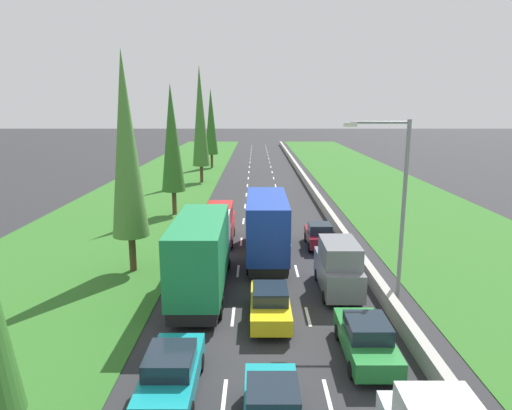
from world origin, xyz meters
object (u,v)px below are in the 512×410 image
teal_sedan_left_lane (171,372)px  maroon_hatchback_right_lane (318,235)px  poplar_tree_fourth (199,117)px  green_sedan_right_lane (365,339)px  grey_van_right_lane (338,267)px  green_box_truck_left_lane (201,253)px  poplar_tree_second (125,146)px  poplar_tree_third (171,139)px  poplar_tree_fifth (210,122)px  street_light_mast (396,197)px  teal_hatchback_centre_lane (272,408)px  blue_box_truck_centre_lane (266,225)px  red_van_left_lane (219,223)px  yellow_sedan_centre_lane (269,303)px

teal_sedan_left_lane → maroon_hatchback_right_lane: bearing=66.4°
teal_sedan_left_lane → poplar_tree_fourth: bearing=95.4°
maroon_hatchback_right_lane → poplar_tree_fourth: 30.84m
green_sedan_right_lane → grey_van_right_lane: (0.05, 6.43, 0.59)m
green_sedan_right_lane → green_box_truck_left_lane: size_ratio=0.48×
poplar_tree_second → teal_sedan_left_lane: bearing=-69.4°
green_sedan_right_lane → poplar_tree_third: 27.37m
teal_sedan_left_lane → poplar_tree_fourth: 45.05m
grey_van_right_lane → poplar_tree_second: bearing=164.9°
poplar_tree_fifth → street_light_mast: size_ratio=1.39×
teal_hatchback_centre_lane → poplar_tree_third: (-7.87, 28.19, 6.02)m
teal_sedan_left_lane → green_sedan_right_lane: (7.11, 2.27, 0.00)m
teal_sedan_left_lane → blue_box_truck_centre_lane: size_ratio=0.48×
grey_van_right_lane → blue_box_truck_centre_lane: size_ratio=0.52×
poplar_tree_fourth → poplar_tree_second: bearing=-90.5°
poplar_tree_second → street_light_mast: 14.89m
blue_box_truck_centre_lane → red_van_left_lane: size_ratio=1.92×
teal_sedan_left_lane → maroon_hatchback_right_lane: (7.26, 16.59, 0.02)m
green_sedan_right_lane → poplar_tree_third: size_ratio=0.39×
poplar_tree_fifth → street_light_mast: bearing=-74.5°
yellow_sedan_centre_lane → street_light_mast: size_ratio=0.50×
maroon_hatchback_right_lane → poplar_tree_second: bearing=-157.9°
poplar_tree_third → maroon_hatchback_right_lane: bearing=-39.4°
teal_hatchback_centre_lane → blue_box_truck_centre_lane: size_ratio=0.41×
grey_van_right_lane → maroon_hatchback_right_lane: grey_van_right_lane is taller
red_van_left_lane → poplar_tree_fifth: bearing=96.3°
blue_box_truck_centre_lane → green_sedan_right_lane: bearing=-73.3°
poplar_tree_second → street_light_mast: poplar_tree_second is taller
red_van_left_lane → teal_hatchback_centre_lane: bearing=-81.1°
poplar_tree_third → teal_sedan_left_lane: bearing=-80.2°
green_box_truck_left_lane → grey_van_right_lane: 7.14m
teal_sedan_left_lane → green_box_truck_left_lane: (0.07, 8.65, 1.37)m
blue_box_truck_centre_lane → street_light_mast: size_ratio=1.04×
yellow_sedan_centre_lane → red_van_left_lane: red_van_left_lane is taller
yellow_sedan_centre_lane → poplar_tree_second: (-7.95, 6.37, 6.60)m
teal_hatchback_centre_lane → blue_box_truck_centre_lane: bearing=89.3°
green_box_truck_left_lane → blue_box_truck_centre_lane: same height
green_sedan_right_lane → maroon_hatchback_right_lane: 14.33m
maroon_hatchback_right_lane → yellow_sedan_centre_lane: bearing=-108.7°
teal_sedan_left_lane → poplar_tree_fifth: poplar_tree_fifth is taller
grey_van_right_lane → street_light_mast: size_ratio=0.54×
red_van_left_lane → poplar_tree_fourth: (-4.44, 26.40, 7.01)m
grey_van_right_lane → maroon_hatchback_right_lane: size_ratio=1.26×
blue_box_truck_centre_lane → street_light_mast: bearing=-44.8°
teal_hatchback_centre_lane → poplar_tree_fourth: poplar_tree_fourth is taller
teal_sedan_left_lane → poplar_tree_second: poplar_tree_second is taller
street_light_mast → maroon_hatchback_right_lane: bearing=106.4°
teal_hatchback_centre_lane → yellow_sedan_centre_lane: size_ratio=0.87×
teal_hatchback_centre_lane → street_light_mast: bearing=57.0°
green_sedan_right_lane → street_light_mast: (2.67, 5.76, 4.42)m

